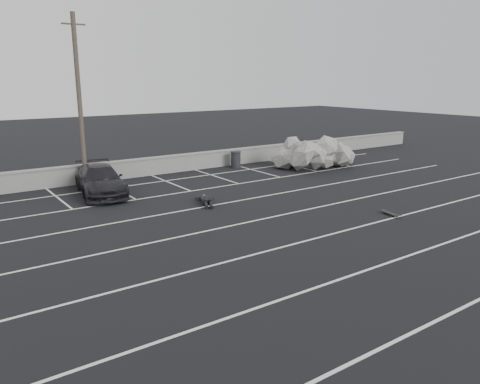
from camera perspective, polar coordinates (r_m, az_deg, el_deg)
ground at (r=16.58m, az=6.31°, el=-6.41°), size 120.00×120.00×0.00m
seawall at (r=28.12m, az=-12.78°, el=2.89°), size 50.00×0.45×1.06m
stall_lines at (r=19.88m, az=-2.26°, el=-2.87°), size 36.00×20.05×0.01m
car_right at (r=24.29m, az=-16.67°, el=1.38°), size 2.81×5.24×1.44m
utility_pole at (r=25.90m, az=-18.97°, el=10.38°), size 1.18×0.24×8.87m
trash_bin at (r=30.38m, az=-0.52°, el=4.00°), size 0.82×0.82×1.05m
riprap_pile at (r=30.67m, az=9.90°, el=4.01°), size 5.48×3.67×1.38m
person at (r=21.97m, az=-4.23°, el=-0.64°), size 2.66×3.06×0.48m
skateboard at (r=20.86m, az=17.91°, el=-2.53°), size 0.37×0.88×0.10m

